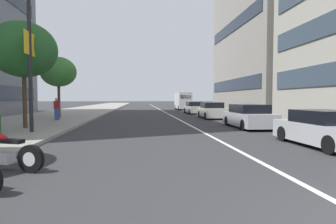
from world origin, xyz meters
TOP-DOWN VIEW (x-y plane):
  - sidewalk_right_plaza at (30.00, 11.37)m, footprint 160.00×8.58m
  - lane_centre_stripe at (35.00, 0.00)m, footprint 110.00×0.16m
  - motorcycle_far_end_row at (3.87, 6.64)m, footprint 0.92×2.07m
  - car_lead_in_lane at (6.19, -3.43)m, footprint 4.24×1.86m
  - car_following_behind at (12.75, -3.24)m, footprint 4.59×1.95m
  - car_approaching_light at (20.97, -3.19)m, footprint 4.67×2.04m
  - car_mid_block_traffic at (28.89, -3.20)m, footprint 4.71×1.93m
  - delivery_van_ahead at (40.17, -3.62)m, footprint 5.51×2.11m
  - street_lamp_with_banners at (10.69, 8.20)m, footprint 1.26×2.60m
  - street_tree_far_plaza at (12.60, 9.62)m, footprint 3.54×3.54m
  - street_tree_by_lamp_post at (20.79, 10.13)m, footprint 2.94×2.94m
  - pedestrian_on_plaza at (18.13, 9.54)m, footprint 0.31×0.43m

SIDE VIEW (x-z plane):
  - lane_centre_stripe at x=35.00m, z-range 0.00..0.01m
  - sidewalk_right_plaza at x=30.00m, z-range 0.00..0.15m
  - motorcycle_far_end_row at x=3.87m, z-range -0.30..1.20m
  - car_lead_in_lane at x=6.19m, z-range -0.04..1.31m
  - car_mid_block_traffic at x=28.89m, z-range -0.05..1.36m
  - car_approaching_light at x=20.97m, z-range -0.05..1.39m
  - car_following_behind at x=12.75m, z-range -0.03..1.39m
  - pedestrian_on_plaza at x=18.13m, z-range 0.16..1.85m
  - delivery_van_ahead at x=40.17m, z-range 0.09..2.85m
  - street_tree_by_lamp_post at x=20.79m, z-range 1.45..6.59m
  - street_tree_far_plaza at x=12.60m, z-range 1.53..7.33m
  - street_lamp_with_banners at x=10.69m, z-range 0.94..9.66m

